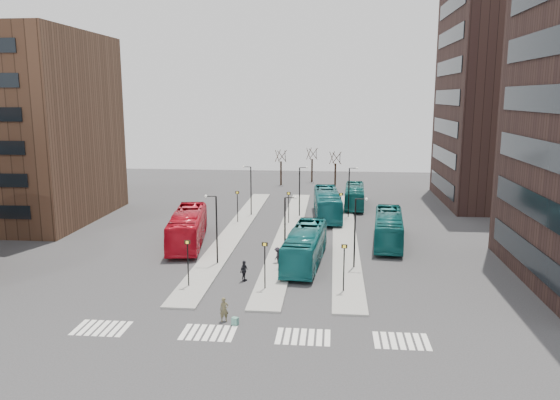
# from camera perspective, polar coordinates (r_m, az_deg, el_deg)

# --- Properties ---
(ground) EXTENTS (160.00, 160.00, 0.00)m
(ground) POSITION_cam_1_polar(r_m,az_deg,el_deg) (32.00, -7.36, -16.63)
(ground) COLOR #2C2C2E
(ground) RESTS_ON ground
(island_left) EXTENTS (2.50, 45.00, 0.15)m
(island_left) POSITION_cam_1_polar(r_m,az_deg,el_deg) (60.40, -4.72, -3.22)
(island_left) COLOR gray
(island_left) RESTS_ON ground
(island_mid) EXTENTS (2.50, 45.00, 0.15)m
(island_mid) POSITION_cam_1_polar(r_m,az_deg,el_deg) (59.64, 0.97, -3.37)
(island_mid) COLOR gray
(island_mid) RESTS_ON ground
(island_right) EXTENTS (2.50, 45.00, 0.15)m
(island_right) POSITION_cam_1_polar(r_m,az_deg,el_deg) (59.47, 6.75, -3.48)
(island_right) COLOR gray
(island_right) RESTS_ON ground
(suitcase) EXTENTS (0.50, 0.45, 0.51)m
(suitcase) POSITION_cam_1_polar(r_m,az_deg,el_deg) (36.52, -4.72, -12.52)
(suitcase) COLOR #1D38A0
(suitcase) RESTS_ON ground
(red_bus) EXTENTS (4.74, 12.64, 3.44)m
(red_bus) POSITION_cam_1_polar(r_m,az_deg,el_deg) (55.44, -9.62, -2.87)
(red_bus) COLOR red
(red_bus) RESTS_ON ground
(teal_bus_a) EXTENTS (3.68, 11.73, 3.21)m
(teal_bus_a) POSITION_cam_1_polar(r_m,az_deg,el_deg) (48.48, 2.64, -4.86)
(teal_bus_a) COLOR #146366
(teal_bus_a) RESTS_ON ground
(teal_bus_b) EXTENTS (3.72, 12.43, 3.41)m
(teal_bus_b) POSITION_cam_1_polar(r_m,az_deg,el_deg) (66.85, 4.96, -0.42)
(teal_bus_b) COLOR #145F65
(teal_bus_b) RESTS_ON ground
(teal_bus_c) EXTENTS (3.67, 11.59, 3.17)m
(teal_bus_c) POSITION_cam_1_polar(r_m,az_deg,el_deg) (56.09, 11.27, -2.91)
(teal_bus_c) COLOR #125A5A
(teal_bus_c) RESTS_ON ground
(teal_bus_d) EXTENTS (2.89, 10.58, 2.92)m
(teal_bus_d) POSITION_cam_1_polar(r_m,az_deg,el_deg) (73.91, 7.79, 0.41)
(teal_bus_d) COLOR #125E5C
(teal_bus_d) RESTS_ON ground
(traveller) EXTENTS (0.70, 0.58, 1.63)m
(traveller) POSITION_cam_1_polar(r_m,az_deg,el_deg) (36.92, -5.86, -11.33)
(traveller) COLOR brown
(traveller) RESTS_ON ground
(commuter_a) EXTENTS (0.87, 0.74, 1.56)m
(commuter_a) POSITION_cam_1_polar(r_m,az_deg,el_deg) (51.10, -9.96, -5.15)
(commuter_a) COLOR black
(commuter_a) RESTS_ON ground
(commuter_b) EXTENTS (0.77, 1.08, 1.69)m
(commuter_b) POSITION_cam_1_polar(r_m,az_deg,el_deg) (44.36, -3.79, -7.40)
(commuter_b) COLOR black
(commuter_b) RESTS_ON ground
(commuter_c) EXTENTS (0.79, 1.09, 1.53)m
(commuter_c) POSITION_cam_1_polar(r_m,az_deg,el_deg) (48.58, -0.28, -5.85)
(commuter_c) COLOR black
(commuter_c) RESTS_ON ground
(crosswalk_stripes) EXTENTS (22.35, 2.40, 0.01)m
(crosswalk_stripes) POSITION_cam_1_polar(r_m,az_deg,el_deg) (35.22, -3.01, -13.86)
(crosswalk_stripes) COLOR silver
(crosswalk_stripes) RESTS_ON ground
(tower_far) EXTENTS (20.12, 20.00, 30.00)m
(tower_far) POSITION_cam_1_polar(r_m,az_deg,el_deg) (81.64, 24.09, 10.12)
(tower_far) COLOR #2E1E1A
(tower_far) RESTS_ON ground
(sign_poles) EXTENTS (12.45, 22.12, 3.65)m
(sign_poles) POSITION_cam_1_polar(r_m,az_deg,el_deg) (52.34, -0.09, -2.76)
(sign_poles) COLOR black
(sign_poles) RESTS_ON ground
(lamp_posts) EXTENTS (14.04, 20.24, 6.12)m
(lamp_posts) POSITION_cam_1_polar(r_m,az_deg,el_deg) (56.87, 1.45, -0.45)
(lamp_posts) COLOR black
(lamp_posts) RESTS_ON ground
(bare_trees) EXTENTS (10.97, 8.14, 5.90)m
(bare_trees) POSITION_cam_1_polar(r_m,az_deg,el_deg) (91.17, 3.07, 3.27)
(bare_trees) COLOR black
(bare_trees) RESTS_ON ground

